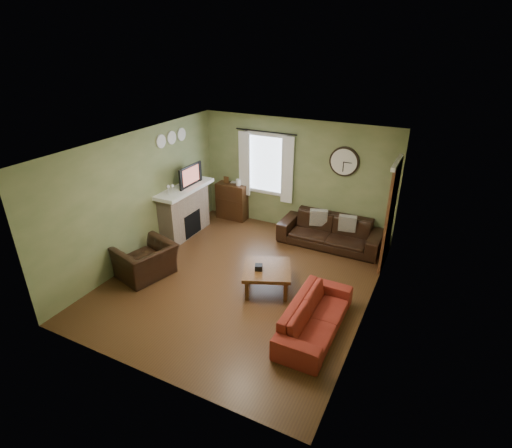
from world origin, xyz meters
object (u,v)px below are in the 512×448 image
at_px(bookshelf, 232,201).
at_px(coffee_table, 267,279).
at_px(armchair, 146,261).
at_px(sofa_brown, 330,231).
at_px(sofa_red, 315,316).

height_order(bookshelf, coffee_table, bookshelf).
xyz_separation_m(armchair, coffee_table, (2.26, 0.61, -0.10)).
relative_size(sofa_brown, sofa_red, 1.20).
height_order(armchair, coffee_table, armchair).
height_order(bookshelf, armchair, bookshelf).
relative_size(sofa_brown, coffee_table, 2.64).
bearing_deg(sofa_brown, bookshelf, 174.13).
distance_m(sofa_brown, coffee_table, 2.24).
xyz_separation_m(sofa_red, coffee_table, (-1.15, 0.68, -0.05)).
xyz_separation_m(sofa_brown, armchair, (-2.77, -2.79, 0.00)).
distance_m(sofa_brown, sofa_red, 2.93).
xyz_separation_m(bookshelf, sofa_red, (3.27, -3.13, -0.19)).
height_order(bookshelf, sofa_brown, bookshelf).
relative_size(bookshelf, coffee_table, 1.09).
distance_m(bookshelf, sofa_red, 4.53).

